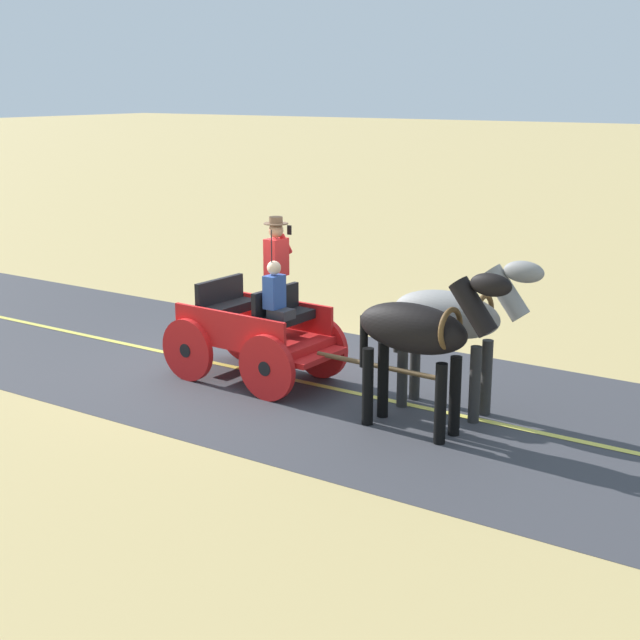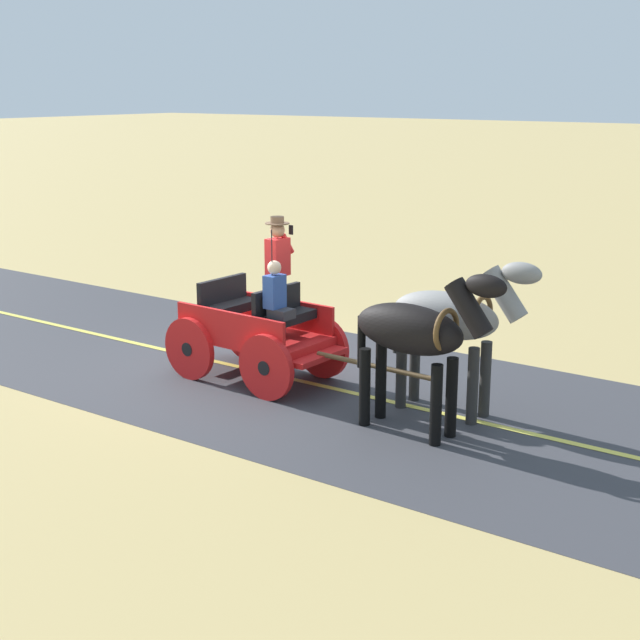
# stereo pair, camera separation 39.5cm
# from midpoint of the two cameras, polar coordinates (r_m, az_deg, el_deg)

# --- Properties ---
(ground_plane) EXTENTS (200.00, 200.00, 0.00)m
(ground_plane) POSITION_cam_midpoint_polar(r_m,az_deg,el_deg) (14.39, -5.63, -3.13)
(ground_plane) COLOR tan
(road_surface) EXTENTS (5.52, 160.00, 0.01)m
(road_surface) POSITION_cam_midpoint_polar(r_m,az_deg,el_deg) (14.39, -5.63, -3.11)
(road_surface) COLOR #38383D
(road_surface) RESTS_ON ground
(road_centre_stripe) EXTENTS (0.12, 160.00, 0.00)m
(road_centre_stripe) POSITION_cam_midpoint_polar(r_m,az_deg,el_deg) (14.39, -5.63, -3.09)
(road_centre_stripe) COLOR #DBCC4C
(road_centre_stripe) RESTS_ON road_surface
(horse_drawn_carriage) EXTENTS (1.49, 4.51, 2.50)m
(horse_drawn_carriage) POSITION_cam_midpoint_polar(r_m,az_deg,el_deg) (13.66, -4.73, -0.51)
(horse_drawn_carriage) COLOR red
(horse_drawn_carriage) RESTS_ON ground
(horse_near_side) EXTENTS (0.58, 2.13, 2.21)m
(horse_near_side) POSITION_cam_midpoint_polar(r_m,az_deg,el_deg) (12.22, 7.48, 0.08)
(horse_near_side) COLOR gray
(horse_near_side) RESTS_ON ground
(horse_off_side) EXTENTS (0.66, 2.13, 2.21)m
(horse_off_side) POSITION_cam_midpoint_polar(r_m,az_deg,el_deg) (11.46, 5.32, -0.83)
(horse_off_side) COLOR black
(horse_off_side) RESTS_ON ground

